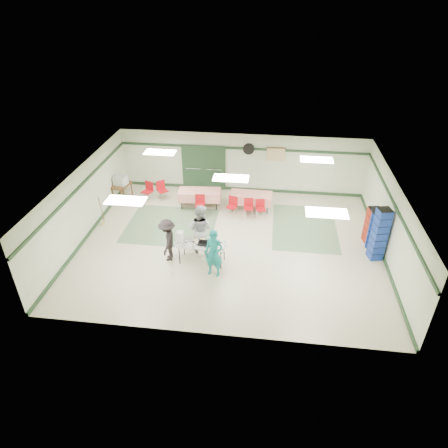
# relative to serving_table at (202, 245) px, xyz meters

# --- Properties ---
(floor) EXTENTS (11.00, 11.00, 0.00)m
(floor) POSITION_rel_serving_table_xyz_m (0.85, 1.24, -0.71)
(floor) COLOR beige
(floor) RESTS_ON ground
(ceiling) EXTENTS (11.00, 11.00, 0.00)m
(ceiling) POSITION_rel_serving_table_xyz_m (0.85, 1.24, 1.99)
(ceiling) COLOR white
(ceiling) RESTS_ON wall_back
(wall_back) EXTENTS (11.00, 0.00, 11.00)m
(wall_back) POSITION_rel_serving_table_xyz_m (0.85, 5.74, 0.64)
(wall_back) COLOR beige
(wall_back) RESTS_ON floor
(wall_front) EXTENTS (11.00, 0.00, 11.00)m
(wall_front) POSITION_rel_serving_table_xyz_m (0.85, -3.26, 0.64)
(wall_front) COLOR beige
(wall_front) RESTS_ON floor
(wall_left) EXTENTS (0.00, 9.00, 9.00)m
(wall_left) POSITION_rel_serving_table_xyz_m (-4.65, 1.24, 0.64)
(wall_left) COLOR beige
(wall_left) RESTS_ON floor
(wall_right) EXTENTS (0.00, 9.00, 9.00)m
(wall_right) POSITION_rel_serving_table_xyz_m (6.35, 1.24, 0.64)
(wall_right) COLOR beige
(wall_right) RESTS_ON floor
(trim_back) EXTENTS (11.00, 0.06, 0.10)m
(trim_back) POSITION_rel_serving_table_xyz_m (0.85, 5.71, 1.34)
(trim_back) COLOR #203B22
(trim_back) RESTS_ON wall_back
(baseboard_back) EXTENTS (11.00, 0.06, 0.12)m
(baseboard_back) POSITION_rel_serving_table_xyz_m (0.85, 5.71, -0.65)
(baseboard_back) COLOR #203B22
(baseboard_back) RESTS_ON floor
(trim_left) EXTENTS (0.06, 9.00, 0.10)m
(trim_left) POSITION_rel_serving_table_xyz_m (-4.62, 1.24, 1.34)
(trim_left) COLOR #203B22
(trim_left) RESTS_ON wall_back
(baseboard_left) EXTENTS (0.06, 9.00, 0.12)m
(baseboard_left) POSITION_rel_serving_table_xyz_m (-4.62, 1.24, -0.65)
(baseboard_left) COLOR #203B22
(baseboard_left) RESTS_ON floor
(trim_right) EXTENTS (0.06, 9.00, 0.10)m
(trim_right) POSITION_rel_serving_table_xyz_m (6.32, 1.24, 1.34)
(trim_right) COLOR #203B22
(trim_right) RESTS_ON wall_back
(baseboard_right) EXTENTS (0.06, 9.00, 0.12)m
(baseboard_right) POSITION_rel_serving_table_xyz_m (6.32, 1.24, -0.65)
(baseboard_right) COLOR #203B22
(baseboard_right) RESTS_ON floor
(green_patch_a) EXTENTS (3.50, 3.00, 0.01)m
(green_patch_a) POSITION_rel_serving_table_xyz_m (-1.65, 2.24, -0.71)
(green_patch_a) COLOR #62825F
(green_patch_a) RESTS_ON floor
(green_patch_b) EXTENTS (2.50, 3.50, 0.01)m
(green_patch_b) POSITION_rel_serving_table_xyz_m (3.65, 2.74, -0.71)
(green_patch_b) COLOR #62825F
(green_patch_b) RESTS_ON floor
(double_door_left) EXTENTS (0.90, 0.06, 2.10)m
(double_door_left) POSITION_rel_serving_table_xyz_m (-1.35, 5.68, 0.34)
(double_door_left) COLOR gray
(double_door_left) RESTS_ON floor
(double_door_right) EXTENTS (0.90, 0.06, 2.10)m
(double_door_right) POSITION_rel_serving_table_xyz_m (-0.40, 5.68, 0.34)
(double_door_right) COLOR gray
(double_door_right) RESTS_ON floor
(door_frame) EXTENTS (2.00, 0.03, 2.15)m
(door_frame) POSITION_rel_serving_table_xyz_m (-0.88, 5.66, 0.34)
(door_frame) COLOR #203B22
(door_frame) RESTS_ON floor
(wall_fan) EXTENTS (0.50, 0.10, 0.50)m
(wall_fan) POSITION_rel_serving_table_xyz_m (1.15, 5.68, 1.34)
(wall_fan) COLOR black
(wall_fan) RESTS_ON wall_back
(scroll_banner) EXTENTS (0.80, 0.02, 0.60)m
(scroll_banner) POSITION_rel_serving_table_xyz_m (2.35, 5.68, 1.14)
(scroll_banner) COLOR #DCBD89
(scroll_banner) RESTS_ON wall_back
(serving_table) EXTENTS (1.73, 0.81, 0.76)m
(serving_table) POSITION_rel_serving_table_xyz_m (0.00, 0.00, 0.00)
(serving_table) COLOR #A9AAA5
(serving_table) RESTS_ON floor
(sheet_tray_right) EXTENTS (0.67, 0.53, 0.02)m
(sheet_tray_right) POSITION_rel_serving_table_xyz_m (0.48, -0.04, 0.06)
(sheet_tray_right) COLOR silver
(sheet_tray_right) RESTS_ON serving_table
(sheet_tray_mid) EXTENTS (0.58, 0.46, 0.02)m
(sheet_tray_mid) POSITION_rel_serving_table_xyz_m (-0.04, 0.08, 0.06)
(sheet_tray_mid) COLOR silver
(sheet_tray_mid) RESTS_ON serving_table
(sheet_tray_left) EXTENTS (0.67, 0.53, 0.02)m
(sheet_tray_left) POSITION_rel_serving_table_xyz_m (-0.52, -0.15, 0.06)
(sheet_tray_left) COLOR silver
(sheet_tray_left) RESTS_ON serving_table
(baking_pan) EXTENTS (0.50, 0.34, 0.08)m
(baking_pan) POSITION_rel_serving_table_xyz_m (0.13, -0.02, 0.09)
(baking_pan) COLOR black
(baking_pan) RESTS_ON serving_table
(foam_box_stack) EXTENTS (0.26, 0.24, 0.39)m
(foam_box_stack) POSITION_rel_serving_table_xyz_m (-0.76, 0.05, 0.24)
(foam_box_stack) COLOR white
(foam_box_stack) RESTS_ON serving_table
(volunteer_teal) EXTENTS (0.68, 0.51, 1.69)m
(volunteer_teal) POSITION_rel_serving_table_xyz_m (0.51, -0.62, 0.13)
(volunteer_teal) COLOR #138385
(volunteer_teal) RESTS_ON floor
(volunteer_grey) EXTENTS (1.09, 0.97, 1.88)m
(volunteer_grey) POSITION_rel_serving_table_xyz_m (-0.16, 0.63, 0.23)
(volunteer_grey) COLOR #98989D
(volunteer_grey) RESTS_ON floor
(volunteer_dark) EXTENTS (0.67, 1.06, 1.57)m
(volunteer_dark) POSITION_rel_serving_table_xyz_m (-1.19, 0.03, 0.08)
(volunteer_dark) COLOR black
(volunteer_dark) RESTS_ON floor
(dining_table_a) EXTENTS (1.76, 0.82, 0.77)m
(dining_table_a) POSITION_rel_serving_table_xyz_m (1.41, 3.92, -0.14)
(dining_table_a) COLOR red
(dining_table_a) RESTS_ON floor
(dining_table_b) EXTENTS (1.83, 0.93, 0.77)m
(dining_table_b) POSITION_rel_serving_table_xyz_m (-0.79, 3.92, -0.14)
(dining_table_b) COLOR red
(dining_table_b) RESTS_ON floor
(chair_a) EXTENTS (0.41, 0.41, 0.80)m
(chair_a) POSITION_rel_serving_table_xyz_m (1.36, 3.35, -0.22)
(chair_a) COLOR red
(chair_a) RESTS_ON floor
(chair_b) EXTENTS (0.48, 0.48, 0.84)m
(chair_b) POSITION_rel_serving_table_xyz_m (0.69, 3.35, -0.20)
(chair_b) COLOR red
(chair_b) RESTS_ON floor
(chair_c) EXTENTS (0.44, 0.44, 0.78)m
(chair_c) POSITION_rel_serving_table_xyz_m (1.85, 3.35, -0.24)
(chair_c) COLOR red
(chair_c) RESTS_ON floor
(chair_d) EXTENTS (0.42, 0.42, 0.83)m
(chair_d) POSITION_rel_serving_table_xyz_m (-0.66, 3.35, -0.20)
(chair_d) COLOR red
(chair_d) RESTS_ON floor
(chair_loose_a) EXTENTS (0.57, 0.57, 0.87)m
(chair_loose_a) POSITION_rel_serving_table_xyz_m (-2.57, 4.39, -0.18)
(chair_loose_a) COLOR red
(chair_loose_a) RESTS_ON floor
(chair_loose_b) EXTENTS (0.54, 0.54, 0.88)m
(chair_loose_b) POSITION_rel_serving_table_xyz_m (-3.13, 4.20, -0.17)
(chair_loose_b) COLOR red
(chair_loose_b) RESTS_ON floor
(crate_stack_blue_a) EXTENTS (0.52, 0.52, 1.97)m
(crate_stack_blue_a) POSITION_rel_serving_table_xyz_m (6.00, 0.99, 0.27)
(crate_stack_blue_a) COLOR navy
(crate_stack_blue_a) RESTS_ON floor
(crate_stack_red) EXTENTS (0.50, 0.50, 1.40)m
(crate_stack_red) POSITION_rel_serving_table_xyz_m (6.00, 2.05, -0.01)
(crate_stack_red) COLOR #A41C10
(crate_stack_red) RESTS_ON floor
(crate_stack_blue_b) EXTENTS (0.43, 0.43, 1.46)m
(crate_stack_blue_b) POSITION_rel_serving_table_xyz_m (6.00, 1.72, 0.02)
(crate_stack_blue_b) COLOR navy
(crate_stack_blue_b) RESTS_ON floor
(printer_table) EXTENTS (0.82, 1.06, 0.74)m
(printer_table) POSITION_rel_serving_table_xyz_m (-4.30, 4.12, -0.06)
(printer_table) COLOR brown
(printer_table) RESTS_ON floor
(office_printer) EXTENTS (0.59, 0.54, 0.41)m
(office_printer) POSITION_rel_serving_table_xyz_m (-4.30, 4.12, 0.24)
(office_printer) COLOR #B4B4AF
(office_printer) RESTS_ON printer_table
(broom) EXTENTS (0.06, 0.21, 1.24)m
(broom) POSITION_rel_serving_table_xyz_m (-4.38, 2.01, -0.07)
(broom) COLOR brown
(broom) RESTS_ON floor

